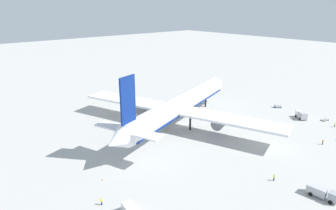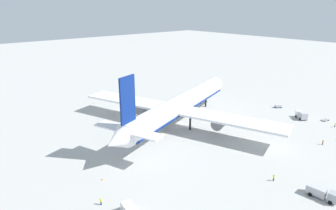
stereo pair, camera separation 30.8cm
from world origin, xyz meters
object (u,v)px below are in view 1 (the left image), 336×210
Objects in this scene: service_truck_2 at (301,115)px; service_truck_3 at (131,210)px; ground_worker_1 at (274,178)px; traffic_cone_0 at (94,103)px; ground_worker_0 at (335,125)px; ground_worker_4 at (323,142)px; baggage_cart_0 at (325,120)px; ground_worker_3 at (102,201)px; airliner at (179,106)px; service_truck_0 at (323,192)px; traffic_cone_1 at (103,179)px; baggage_cart_1 at (278,106)px.

service_truck_2 is 79.78m from service_truck_3.
ground_worker_1 is 83.18m from traffic_cone_0.
ground_worker_0 is (1.02, -11.61, -0.69)m from service_truck_2.
service_truck_2 is 22.24m from ground_worker_4.
baggage_cart_0 is at bearing 51.98° from ground_worker_0.
ground_worker_3 is (-2.63, 7.19, -0.60)m from service_truck_3.
ground_worker_0 is at bearing -42.99° from airliner.
service_truck_3 reaches higher than ground_worker_1.
service_truck_2 is at bearing 42.10° from ground_worker_4.
traffic_cone_0 is (-11.68, 41.54, -6.99)m from airliner.
service_truck_0 is (-5.11, -52.16, -5.90)m from airliner.
traffic_cone_1 is (-78.47, 23.37, -0.56)m from ground_worker_0.
service_truck_0 is 4.03× the size of ground_worker_3.
ground_worker_0 reaches higher than baggage_cart_0.
airliner is 42.56m from ground_worker_1.
service_truck_3 is at bearing -144.06° from airliner.
service_truck_2 is 48.57m from ground_worker_1.
traffic_cone_1 is at bearing 156.37° from ground_worker_4.
ground_worker_4 is at bearing -67.40° from traffic_cone_0.
ground_worker_3 is at bearing 169.79° from ground_worker_0.
ground_worker_3 is at bearing 164.45° from ground_worker_4.
service_truck_2 reaches higher than baggage_cart_0.
service_truck_2 is 1.51× the size of baggage_cart_0.
traffic_cone_1 is at bearing 81.79° from service_truck_3.
ground_worker_3 is 68.32m from ground_worker_4.
service_truck_0 reaches higher than traffic_cone_1.
service_truck_2 is 3.33× the size of ground_worker_0.
service_truck_0 reaches higher than traffic_cone_0.
service_truck_2 reaches higher than baggage_cart_1.
baggage_cart_1 reaches higher than traffic_cone_0.
ground_worker_3 reaches higher than ground_worker_4.
service_truck_2 is 1.13× the size of service_truck_3.
airliner is at bearing 163.51° from baggage_cart_1.
service_truck_2 is at bearing 126.29° from baggage_cart_0.
baggage_cart_0 is at bearing 10.19° from ground_worker_1.
airliner is 43.71m from traffic_cone_0.
service_truck_3 is at bearing -69.94° from ground_worker_3.
ground_worker_4 is 88.98m from traffic_cone_0.
airliner is 55.10m from ground_worker_0.
service_truck_0 is 12.11× the size of traffic_cone_0.
ground_worker_1 is at bearing -169.81° from baggage_cart_0.
service_truck_2 is 84.22m from traffic_cone_0.
baggage_cart_0 is 2.15× the size of ground_worker_1.
airliner reaches higher than service_truck_3.
baggage_cart_0 is (49.01, 19.80, -1.10)m from service_truck_0.
airliner reaches higher than ground_worker_1.
service_truck_2 is 9.92× the size of traffic_cone_1.
traffic_cone_1 is (-38.44, -13.95, -6.99)m from airliner.
ground_worker_0 is at bearing -16.58° from traffic_cone_1.
ground_worker_3 reaches higher than ground_worker_0.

